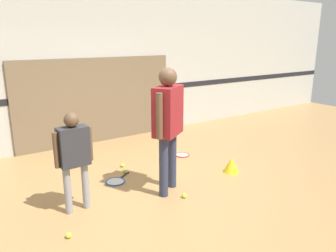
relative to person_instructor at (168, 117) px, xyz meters
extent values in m
plane|color=#A87F4C|center=(-0.17, 0.00, -1.09)|extent=(16.00, 16.00, 0.00)
cube|color=beige|center=(-0.17, 2.84, 0.51)|extent=(16.00, 0.06, 3.20)
cube|color=black|center=(-0.17, 2.80, -0.07)|extent=(16.00, 0.01, 0.12)
cube|color=#756047|center=(0.12, 2.78, -0.21)|extent=(3.37, 0.05, 1.76)
cylinder|color=#2D334C|center=(-0.13, -0.09, -0.67)|extent=(0.12, 0.12, 0.85)
cylinder|color=#2D334C|center=(0.13, 0.09, -0.67)|extent=(0.12, 0.12, 0.85)
cube|color=maroon|center=(0.00, 0.00, 0.09)|extent=(0.56, 0.50, 0.67)
sphere|color=brown|center=(0.00, 0.00, 0.55)|extent=(0.25, 0.25, 0.25)
cylinder|color=brown|center=(-0.24, -0.16, 0.08)|extent=(0.09, 0.09, 0.60)
cylinder|color=brown|center=(0.24, 0.16, 0.08)|extent=(0.09, 0.09, 0.60)
cylinder|color=gray|center=(-1.38, 0.19, -0.78)|extent=(0.09, 0.09, 0.62)
cylinder|color=gray|center=(-1.15, 0.20, -0.78)|extent=(0.09, 0.09, 0.62)
cube|color=#2D2D33|center=(-1.26, 0.19, -0.23)|extent=(0.37, 0.21, 0.49)
sphere|color=brown|center=(-1.26, 0.19, 0.11)|extent=(0.18, 0.18, 0.18)
cylinder|color=brown|center=(-1.48, 0.18, -0.24)|extent=(0.06, 0.06, 0.44)
cylinder|color=brown|center=(-1.05, 0.20, -0.24)|extent=(0.06, 0.06, 0.44)
torus|color=blue|center=(-0.51, 0.69, -1.08)|extent=(0.41, 0.41, 0.02)
cylinder|color=silver|center=(-0.51, 0.69, -1.08)|extent=(0.26, 0.26, 0.01)
cylinder|color=black|center=(-0.29, 0.82, -1.08)|extent=(0.21, 0.14, 0.02)
sphere|color=black|center=(-0.19, 0.88, -1.08)|extent=(0.03, 0.03, 0.03)
torus|color=red|center=(1.05, 1.06, -1.08)|extent=(0.36, 0.36, 0.02)
cylinder|color=silver|center=(1.05, 1.06, -1.08)|extent=(0.23, 0.23, 0.01)
cylinder|color=black|center=(0.94, 1.28, -1.08)|extent=(0.13, 0.22, 0.02)
sphere|color=black|center=(0.88, 1.39, -1.08)|extent=(0.03, 0.03, 0.03)
sphere|color=#CCE038|center=(0.06, -0.31, -1.06)|extent=(0.07, 0.07, 0.07)
sphere|color=#CCE038|center=(-0.24, 0.92, -1.06)|extent=(0.07, 0.07, 0.07)
sphere|color=#CCE038|center=(-0.14, 1.18, -1.06)|extent=(0.07, 0.07, 0.07)
sphere|color=#CCE038|center=(-1.56, -0.34, -1.06)|extent=(0.07, 0.07, 0.07)
cone|color=yellow|center=(1.24, -0.02, -0.97)|extent=(0.26, 0.26, 0.24)
camera|label=1|loc=(-2.43, -3.58, 1.05)|focal=35.00mm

